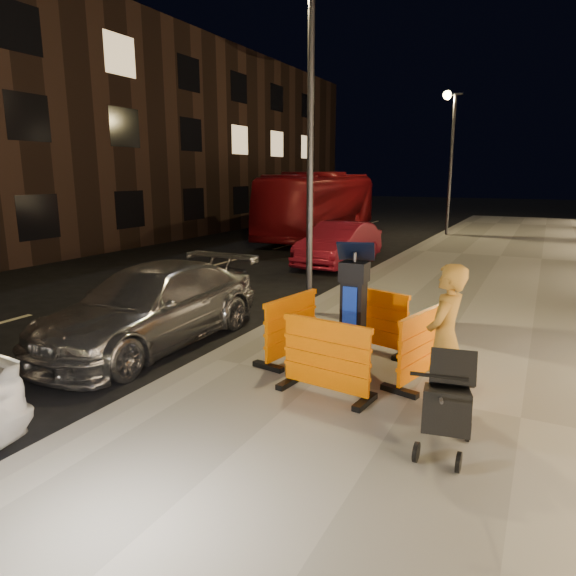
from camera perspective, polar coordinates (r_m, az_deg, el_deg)
The scene contains 15 objects.
ground_plane at distance 7.84m, azimuth -8.65°, elevation -8.73°, with size 120.00×120.00×0.00m, color black.
sidewalk at distance 6.65m, azimuth 13.46°, elevation -12.24°, with size 6.00×60.00×0.15m, color gray.
kerb at distance 7.81m, azimuth -8.67°, elevation -8.22°, with size 0.30×60.00×0.15m, color slate.
parking_kiosk at distance 7.08m, azimuth 7.26°, elevation -2.47°, with size 0.54×0.54×1.70m, color black.
barrier_front at distance 6.35m, azimuth 4.25°, elevation -7.76°, with size 1.22×0.50×0.95m, color #FF7200.
barrier_back at distance 8.05m, azimuth 9.47°, elevation -3.48°, with size 1.22×0.50×0.95m, color #FF7200.
barrier_kerbside at distance 7.54m, azimuth 0.35°, elevation -4.41°, with size 1.22×0.50×0.95m, color #FF7200.
barrier_bldgside at distance 6.95m, azimuth 14.61°, elevation -6.33°, with size 1.22×0.50×0.95m, color #FF7200.
car_silver at distance 9.08m, azimuth -14.75°, elevation -6.01°, with size 1.84×4.53×1.32m, color #A1A1A5.
car_red at distance 16.35m, azimuth 5.67°, elevation 2.55°, with size 1.42×4.09×1.35m, color maroon.
bus_doubledecker at distance 23.76m, azimuth 3.71°, elevation 5.71°, with size 2.45×10.46×2.91m, color maroon.
man at distance 6.07m, azimuth 17.03°, elevation -5.42°, with size 0.63×0.41×1.72m, color olive.
stroller at distance 5.35m, azimuth 17.19°, elevation -12.23°, with size 0.51×0.78×0.97m, color black.
street_lamp_mid at distance 9.80m, azimuth 2.48°, elevation 14.44°, with size 0.12×0.12×6.00m, color #3F3F44.
street_lamp_far at distance 24.26m, azimuth 17.64°, elevation 12.76°, with size 0.12×0.12×6.00m, color #3F3F44.
Camera 1 is at (4.29, -5.92, 2.83)m, focal length 32.00 mm.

